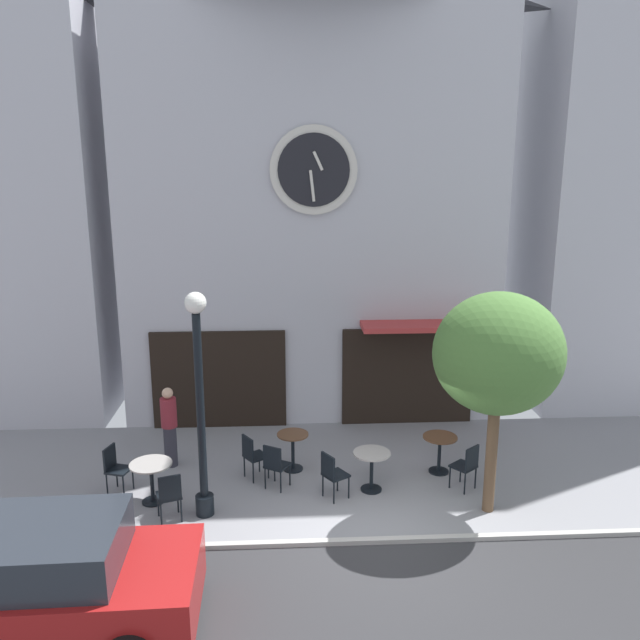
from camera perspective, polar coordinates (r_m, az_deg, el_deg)
ground_plane at (r=10.78m, az=5.65°, el=-20.20°), size 24.39×10.62×0.13m
clock_building at (r=15.57m, az=-0.82°, el=12.71°), size 8.77×4.23×11.11m
street_lamp at (r=11.04m, az=-10.63°, el=-7.54°), size 0.36×0.36×3.98m
street_tree at (r=11.11m, az=15.60°, el=-2.97°), size 2.20×1.98×3.95m
cafe_table_center_left at (r=12.22m, az=-14.79°, el=-13.11°), size 0.76×0.76×0.76m
cafe_table_leftmost at (r=13.02m, az=-2.44°, el=-11.13°), size 0.63×0.63×0.77m
cafe_table_rightmost at (r=12.28m, az=4.63°, el=-12.63°), size 0.70×0.70×0.77m
cafe_table_near_curb at (r=13.11m, az=10.61°, el=-11.09°), size 0.68×0.68×0.76m
cafe_chair_facing_wall at (r=12.31m, az=-4.03°, el=-12.61°), size 0.55×0.55×0.90m
cafe_chair_near_tree at (r=12.71m, az=-6.06°, el=-11.75°), size 0.55×0.55×0.90m
cafe_chair_under_awning at (r=12.78m, az=-17.82°, el=-12.25°), size 0.50×0.50×0.90m
cafe_chair_outer at (r=11.96m, az=1.09°, el=-13.40°), size 0.55×0.55×0.90m
cafe_chair_corner at (r=11.56m, az=-13.27°, el=-14.81°), size 0.51×0.51×0.90m
cafe_chair_curbside at (r=12.56m, az=12.98°, el=-12.39°), size 0.56×0.56×0.90m
pedestrian_maroon at (r=13.37m, az=-13.27°, el=-9.17°), size 0.44×0.44×1.67m
parked_car_red at (r=9.61m, az=-24.53°, el=-20.55°), size 4.34×2.10×1.55m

